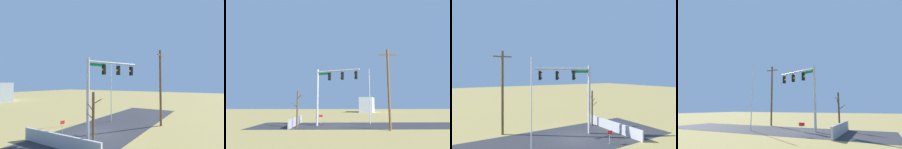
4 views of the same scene
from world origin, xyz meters
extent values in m
plane|color=#9E894C|center=(0.00, 0.00, 0.00)|extent=(160.00, 160.00, 0.00)
cube|color=#2D2D33|center=(-4.00, 0.00, 0.01)|extent=(28.00, 8.00, 0.01)
cube|color=#B7B5AD|center=(3.04, 0.40, 0.00)|extent=(6.00, 6.00, 0.01)
cube|color=#A8A8AD|center=(4.88, -0.21, 0.54)|extent=(0.20, 7.98, 1.08)
cylinder|color=#B2B5BA|center=(2.04, 0.40, 3.66)|extent=(0.28, 0.28, 7.33)
cylinder|color=#B2B5BA|center=(-0.61, 1.52, 6.98)|extent=(5.38, 2.41, 0.20)
cube|color=#0F7238|center=(1.09, 0.81, 6.70)|extent=(1.67, 0.72, 0.28)
cube|color=black|center=(0.45, 1.07, 6.28)|extent=(0.36, 0.42, 0.96)
sphere|color=black|center=(0.59, 1.01, 6.58)|extent=(0.22, 0.22, 0.22)
sphere|color=yellow|center=(0.59, 1.01, 6.28)|extent=(0.22, 0.22, 0.22)
sphere|color=black|center=(0.59, 1.01, 5.98)|extent=(0.22, 0.22, 0.22)
cube|color=black|center=(-1.19, 1.76, 6.28)|extent=(0.36, 0.42, 0.96)
sphere|color=black|center=(-1.05, 1.70, 6.58)|extent=(0.22, 0.22, 0.22)
sphere|color=yellow|center=(-1.05, 1.70, 6.28)|extent=(0.22, 0.22, 0.22)
sphere|color=black|center=(-1.05, 1.70, 5.98)|extent=(0.22, 0.22, 0.22)
cube|color=black|center=(-2.84, 2.45, 6.28)|extent=(0.36, 0.42, 0.96)
sphere|color=black|center=(-2.70, 2.40, 6.58)|extent=(0.22, 0.22, 0.22)
sphere|color=yellow|center=(-2.70, 2.40, 6.28)|extent=(0.22, 0.22, 0.22)
sphere|color=black|center=(-2.70, 2.40, 5.98)|extent=(0.22, 0.22, 0.22)
cylinder|color=silver|center=(-5.15, -1.41, 3.91)|extent=(0.10, 0.10, 7.81)
cylinder|color=brown|center=(-6.14, 4.74, 4.44)|extent=(0.26, 0.26, 8.88)
cube|color=brown|center=(-6.14, 4.74, 8.28)|extent=(1.90, 0.12, 0.12)
cylinder|color=brown|center=(4.19, 2.58, 2.18)|extent=(0.20, 0.20, 4.35)
cylinder|color=brown|center=(4.56, 2.58, 2.65)|extent=(0.78, 0.07, 0.57)
cylinder|color=brown|center=(3.95, 2.78, 3.64)|extent=(0.54, 0.47, 0.39)
cylinder|color=brown|center=(4.16, 2.31, 3.21)|extent=(0.12, 0.61, 0.55)
cylinder|color=silver|center=(1.81, -2.96, 0.45)|extent=(0.04, 0.04, 0.90)
cube|color=red|center=(1.81, -2.96, 1.06)|extent=(0.56, 0.02, 0.32)
camera|label=1|loc=(14.67, 10.29, 5.05)|focal=28.26mm
camera|label=2|loc=(-0.20, 25.50, 2.79)|focal=30.58mm
camera|label=3|loc=(-10.22, -15.42, 6.45)|focal=29.51mm
camera|label=4|loc=(8.48, -19.41, 2.55)|focal=29.75mm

